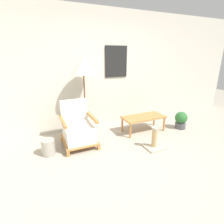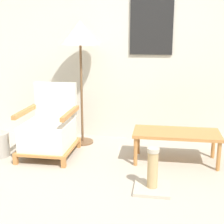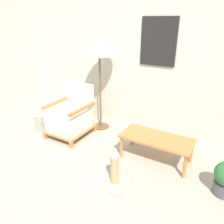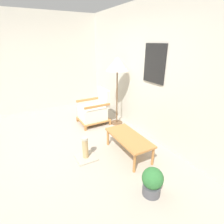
{
  "view_description": "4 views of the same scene",
  "coord_description": "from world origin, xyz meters",
  "px_view_note": "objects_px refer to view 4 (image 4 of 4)",
  "views": [
    {
      "loc": [
        -1.63,
        -1.87,
        1.72
      ],
      "look_at": [
        -0.19,
        1.34,
        0.55
      ],
      "focal_mm": 28.0,
      "sensor_mm": 36.0,
      "label": 1
    },
    {
      "loc": [
        0.38,
        -2.23,
        1.45
      ],
      "look_at": [
        -0.19,
        1.34,
        0.55
      ],
      "focal_mm": 50.0,
      "sensor_mm": 36.0,
      "label": 2
    },
    {
      "loc": [
        1.38,
        -1.32,
        1.87
      ],
      "look_at": [
        -0.19,
        1.34,
        0.55
      ],
      "focal_mm": 35.0,
      "sensor_mm": 36.0,
      "label": 3
    },
    {
      "loc": [
        2.81,
        -0.3,
        1.95
      ],
      "look_at": [
        -0.19,
        1.34,
        0.55
      ],
      "focal_mm": 28.0,
      "sensor_mm": 36.0,
      "label": 4
    }
  ],
  "objects_px": {
    "armchair": "(94,111)",
    "coffee_table": "(129,139)",
    "scratching_post": "(86,152)",
    "floor_lamp": "(117,66)",
    "vase": "(81,111)",
    "potted_plant": "(152,181)"
  },
  "relations": [
    {
      "from": "coffee_table",
      "to": "scratching_post",
      "type": "height_order",
      "value": "scratching_post"
    },
    {
      "from": "floor_lamp",
      "to": "potted_plant",
      "type": "bearing_deg",
      "value": -17.99
    },
    {
      "from": "armchair",
      "to": "vase",
      "type": "distance_m",
      "value": 0.63
    },
    {
      "from": "potted_plant",
      "to": "scratching_post",
      "type": "relative_size",
      "value": 0.98
    },
    {
      "from": "floor_lamp",
      "to": "potted_plant",
      "type": "xyz_separation_m",
      "value": [
        2.16,
        -0.7,
        -1.21
      ]
    },
    {
      "from": "armchair",
      "to": "vase",
      "type": "xyz_separation_m",
      "value": [
        -0.59,
        -0.15,
        -0.17
      ]
    },
    {
      "from": "floor_lamp",
      "to": "vase",
      "type": "xyz_separation_m",
      "value": [
        -0.88,
        -0.63,
        -1.28
      ]
    },
    {
      "from": "armchair",
      "to": "coffee_table",
      "type": "bearing_deg",
      "value": 0.7
    },
    {
      "from": "coffee_table",
      "to": "floor_lamp",
      "type": "bearing_deg",
      "value": 159.22
    },
    {
      "from": "coffee_table",
      "to": "potted_plant",
      "type": "height_order",
      "value": "potted_plant"
    },
    {
      "from": "coffee_table",
      "to": "vase",
      "type": "bearing_deg",
      "value": -175.53
    },
    {
      "from": "armchair",
      "to": "floor_lamp",
      "type": "relative_size",
      "value": 0.53
    },
    {
      "from": "floor_lamp",
      "to": "vase",
      "type": "bearing_deg",
      "value": -144.2
    },
    {
      "from": "armchair",
      "to": "coffee_table",
      "type": "relative_size",
      "value": 0.87
    },
    {
      "from": "armchair",
      "to": "coffee_table",
      "type": "distance_m",
      "value": 1.53
    },
    {
      "from": "armchair",
      "to": "scratching_post",
      "type": "distance_m",
      "value": 1.48
    },
    {
      "from": "coffee_table",
      "to": "scratching_post",
      "type": "bearing_deg",
      "value": -108.27
    },
    {
      "from": "floor_lamp",
      "to": "vase",
      "type": "distance_m",
      "value": 1.68
    },
    {
      "from": "floor_lamp",
      "to": "scratching_post",
      "type": "height_order",
      "value": "floor_lamp"
    },
    {
      "from": "floor_lamp",
      "to": "coffee_table",
      "type": "bearing_deg",
      "value": -20.78
    },
    {
      "from": "armchair",
      "to": "coffee_table",
      "type": "height_order",
      "value": "armchair"
    },
    {
      "from": "armchair",
      "to": "coffee_table",
      "type": "xyz_separation_m",
      "value": [
        1.53,
        0.02,
        0.0
      ]
    }
  ]
}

